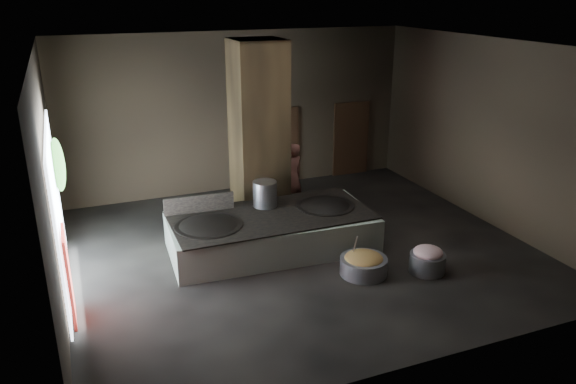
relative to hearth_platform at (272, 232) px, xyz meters
name	(u,v)px	position (x,y,z in m)	size (l,w,h in m)	color
floor	(300,251)	(0.59, -0.28, -0.44)	(10.00, 9.00, 0.10)	black
ceiling	(302,43)	(0.59, -0.28, 4.16)	(10.00, 9.00, 0.10)	black
back_wall	(238,112)	(0.59, 4.27, 1.86)	(10.00, 0.10, 4.50)	black
front_wall	(426,237)	(0.59, -4.83, 1.86)	(10.00, 0.10, 4.50)	black
left_wall	(47,183)	(-4.46, -0.28, 1.86)	(0.10, 9.00, 4.50)	black
right_wall	(490,132)	(5.64, -0.28, 1.86)	(0.10, 9.00, 4.50)	black
pillar	(259,135)	(0.29, 1.62, 1.86)	(1.20, 1.20, 4.50)	black
hearth_platform	(272,232)	(0.00, 0.00, 0.00)	(4.53, 2.17, 0.79)	silver
platform_cap	(271,215)	(0.00, 0.00, 0.42)	(4.43, 2.13, 0.03)	black
wok_left	(209,229)	(-1.45, -0.05, 0.36)	(1.43, 1.43, 0.39)	black
wok_left_rim	(208,226)	(-1.45, -0.05, 0.43)	(1.46, 1.46, 0.05)	black
wok_right	(325,209)	(1.35, 0.05, 0.36)	(1.33, 1.33, 0.37)	black
wok_right_rim	(325,206)	(1.35, 0.05, 0.43)	(1.36, 1.36, 0.05)	black
stock_pot	(265,194)	(0.05, 0.55, 0.74)	(0.55, 0.55, 0.59)	#ACAEB4
splash_guard	(199,204)	(-1.45, 0.75, 0.64)	(1.58, 0.06, 0.39)	black
cook	(292,177)	(1.36, 2.06, 0.51)	(0.66, 0.43, 1.81)	#8B5146
veg_basin	(363,266)	(1.35, -1.84, -0.21)	(0.98, 0.98, 0.36)	gray
veg_fill	(364,259)	(1.35, -1.84, -0.04)	(0.81, 0.81, 0.25)	olive
ladle	(354,248)	(1.20, -1.69, 0.16)	(0.03, 0.03, 0.77)	#ACAEB4
meat_basin	(427,263)	(2.63, -2.25, -0.19)	(0.74, 0.74, 0.41)	gray
meat_fill	(428,252)	(2.63, -2.25, 0.06)	(0.61, 0.61, 0.23)	#C1747C
doorway_near	(279,148)	(1.79, 4.17, 0.71)	(1.18, 0.08, 2.38)	black
doorway_near_glow	(284,149)	(1.96, 4.19, 0.66)	(0.86, 0.04, 2.03)	#8C6647
doorway_far	(351,140)	(4.19, 4.17, 0.71)	(1.18, 0.08, 2.38)	black
doorway_far_glow	(347,142)	(4.09, 4.20, 0.66)	(0.84, 0.04, 1.98)	#8C6647
left_opening	(58,211)	(-4.36, -0.08, 1.21)	(0.04, 4.20, 3.10)	white
pavilion_sliver	(69,277)	(-4.29, -1.38, 0.46)	(0.05, 0.90, 1.70)	maroon
tree_silhouette	(58,165)	(-4.26, 1.02, 1.81)	(0.28, 1.10, 1.10)	#194714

